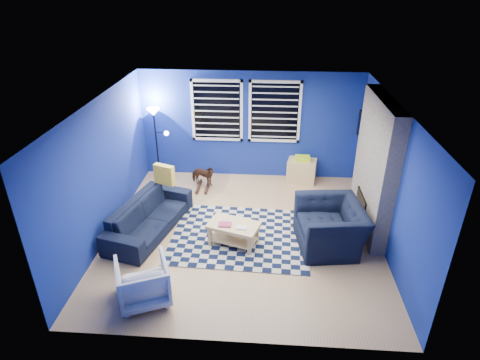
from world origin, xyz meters
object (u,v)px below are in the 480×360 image
(tv, at_px, (364,130))
(rocking_horse, at_px, (203,176))
(armchair_big, at_px, (330,226))
(cabinet, at_px, (302,170))
(armchair_bent, at_px, (143,281))
(floor_lamp, at_px, (155,122))
(coffee_table, at_px, (234,230))
(sofa, at_px, (149,216))

(tv, height_order, rocking_horse, tv)
(armchair_big, bearing_deg, cabinet, 179.84)
(armchair_bent, bearing_deg, floor_lamp, -101.88)
(armchair_big, height_order, armchair_bent, armchair_big)
(tv, relative_size, rocking_horse, 1.69)
(armchair_bent, bearing_deg, cabinet, -145.29)
(tv, xyz_separation_m, coffee_table, (-2.59, -2.33, -1.09))
(tv, height_order, coffee_table, tv)
(armchair_bent, xyz_separation_m, coffee_table, (1.21, 1.47, -0.03))
(tv, bearing_deg, armchair_big, -111.65)
(rocking_horse, relative_size, floor_lamp, 0.35)
(armchair_big, height_order, floor_lamp, floor_lamp)
(tv, distance_m, floor_lamp, 4.58)
(cabinet, bearing_deg, sofa, -132.17)
(rocking_horse, xyz_separation_m, coffee_table, (0.88, -2.06, -0.01))
(sofa, relative_size, coffee_table, 2.09)
(armchair_bent, xyz_separation_m, rocking_horse, (0.33, 3.54, -0.02))
(rocking_horse, relative_size, cabinet, 0.83)
(coffee_table, bearing_deg, cabinet, 62.02)
(armchair_bent, bearing_deg, armchair_big, -174.57)
(armchair_big, bearing_deg, armchair_bent, -69.47)
(sofa, bearing_deg, armchair_bent, -152.66)
(sofa, height_order, cabinet, cabinet)
(tv, xyz_separation_m, cabinet, (-1.22, 0.25, -1.12))
(rocking_horse, distance_m, coffee_table, 2.24)
(cabinet, bearing_deg, rocking_horse, -156.20)
(coffee_table, xyz_separation_m, floor_lamp, (-1.99, 2.56, 1.08))
(armchair_big, relative_size, rocking_horse, 2.09)
(sofa, xyz_separation_m, floor_lamp, (-0.37, 2.23, 1.08))
(sofa, height_order, coffee_table, sofa)
(armchair_big, xyz_separation_m, cabinet, (-0.33, 2.49, -0.12))
(armchair_big, xyz_separation_m, coffee_table, (-1.70, -0.09, -0.09))
(armchair_big, distance_m, rocking_horse, 3.25)
(armchair_bent, height_order, coffee_table, armchair_bent)
(armchair_big, relative_size, armchair_bent, 1.66)
(cabinet, distance_m, floor_lamp, 3.54)
(sofa, bearing_deg, tv, -50.04)
(sofa, bearing_deg, rocking_horse, -8.68)
(rocking_horse, relative_size, coffee_table, 0.59)
(cabinet, bearing_deg, floor_lamp, -168.77)
(armchair_bent, relative_size, coffee_table, 0.75)
(tv, bearing_deg, rocking_horse, -175.61)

